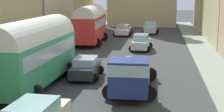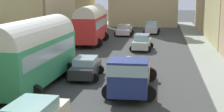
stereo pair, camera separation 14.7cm
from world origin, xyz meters
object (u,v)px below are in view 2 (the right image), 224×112
(parked_bus_2, at_px, (91,23))
(car_3, at_px, (86,67))
(car_0, at_px, (142,42))
(car_4, at_px, (124,30))
(car_1, at_px, (152,28))
(parked_bus_1, at_px, (33,50))
(cargo_truck_0, at_px, (131,74))

(parked_bus_2, relative_size, car_3, 2.16)
(car_0, distance_m, car_4, 11.38)
(parked_bus_2, xyz_separation_m, car_1, (6.35, 10.10, -1.55))
(parked_bus_2, distance_m, car_1, 12.03)
(car_0, bearing_deg, car_4, 105.34)
(parked_bus_1, height_order, car_4, parked_bus_1)
(parked_bus_1, relative_size, car_3, 2.38)
(parked_bus_2, distance_m, car_4, 8.42)
(cargo_truck_0, bearing_deg, car_1, 89.49)
(car_0, bearing_deg, cargo_truck_0, -88.85)
(cargo_truck_0, bearing_deg, parked_bus_2, 108.82)
(parked_bus_1, xyz_separation_m, cargo_truck_0, (5.94, -0.49, -1.14))
(cargo_truck_0, relative_size, car_1, 1.84)
(parked_bus_1, bearing_deg, parked_bus_2, 90.53)
(car_3, height_order, car_4, car_4)
(parked_bus_1, relative_size, cargo_truck_0, 1.30)
(cargo_truck_0, bearing_deg, car_4, 97.34)
(cargo_truck_0, xyz_separation_m, car_1, (0.25, 28.00, -0.35))
(car_4, bearing_deg, car_0, -74.66)
(cargo_truck_0, xyz_separation_m, car_4, (-3.31, 25.68, -0.44))
(car_0, distance_m, car_3, 11.89)
(parked_bus_1, relative_size, parked_bus_2, 1.10)
(car_4, bearing_deg, car_1, 33.22)
(parked_bus_1, bearing_deg, car_3, 46.61)
(parked_bus_2, bearing_deg, cargo_truck_0, -71.18)
(car_1, distance_m, car_3, 25.05)
(car_0, bearing_deg, parked_bus_1, -111.67)
(parked_bus_2, height_order, car_4, parked_bus_2)
(car_1, distance_m, car_4, 4.25)
(car_3, bearing_deg, parked_bus_1, -133.39)
(parked_bus_1, distance_m, car_1, 28.24)
(parked_bus_2, relative_size, car_1, 2.18)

